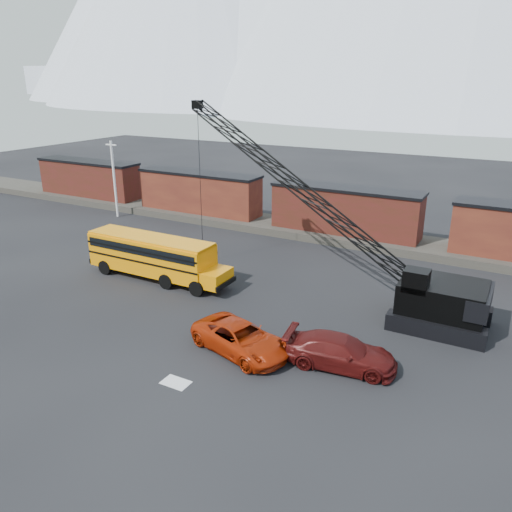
{
  "coord_description": "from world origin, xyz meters",
  "views": [
    {
      "loc": [
        13.96,
        -20.44,
        14.07
      ],
      "look_at": [
        -0.87,
        6.7,
        3.0
      ],
      "focal_mm": 35.0,
      "sensor_mm": 36.0,
      "label": 1
    }
  ],
  "objects": [
    {
      "name": "red_pickup",
      "position": [
        1.83,
        0.05,
        0.82
      ],
      "size": [
        6.42,
        4.25,
        1.64
      ],
      "primitive_type": "imported",
      "rotation": [
        0.0,
        0.0,
        1.29
      ],
      "color": "#A72508",
      "rests_on": "ground"
    },
    {
      "name": "snow_patch",
      "position": [
        0.5,
        -4.0,
        0.01
      ],
      "size": [
        1.4,
        0.9,
        0.02
      ],
      "primitive_type": "cube",
      "color": "silver",
      "rests_on": "ground"
    },
    {
      "name": "gravel_berm",
      "position": [
        0.0,
        22.0,
        0.35
      ],
      "size": [
        120.0,
        5.0,
        0.7
      ],
      "primitive_type": "cube",
      "color": "#444038",
      "rests_on": "ground"
    },
    {
      "name": "utility_pole",
      "position": [
        -24.0,
        18.0,
        4.15
      ],
      "size": [
        1.4,
        0.24,
        8.0
      ],
      "color": "silver",
      "rests_on": "ground"
    },
    {
      "name": "crawler_crane",
      "position": [
        1.2,
        9.57,
        6.94
      ],
      "size": [
        21.89,
        4.85,
        12.74
      ],
      "color": "black",
      "rests_on": "ground"
    },
    {
      "name": "boxcar_mid",
      "position": [
        0.0,
        22.0,
        2.76
      ],
      "size": [
        13.7,
        3.1,
        4.17
      ],
      "color": "#4E1816",
      "rests_on": "gravel_berm"
    },
    {
      "name": "maroon_suv",
      "position": [
        7.03,
        1.27,
        0.83
      ],
      "size": [
        6.02,
        3.13,
        1.67
      ],
      "primitive_type": "imported",
      "rotation": [
        0.0,
        0.0,
        1.71
      ],
      "color": "#490E0D",
      "rests_on": "ground"
    },
    {
      "name": "school_bus",
      "position": [
        -9.01,
        6.15,
        1.79
      ],
      "size": [
        11.65,
        2.65,
        3.19
      ],
      "color": "orange",
      "rests_on": "ground"
    },
    {
      "name": "boxcar_west_near",
      "position": [
        -16.0,
        22.0,
        2.76
      ],
      "size": [
        13.7,
        3.1,
        4.17
      ],
      "color": "#491A14",
      "rests_on": "gravel_berm"
    },
    {
      "name": "boxcar_west_far",
      "position": [
        -32.0,
        22.0,
        2.76
      ],
      "size": [
        13.7,
        3.1,
        4.17
      ],
      "color": "#4E1816",
      "rests_on": "gravel_berm"
    },
    {
      "name": "ground",
      "position": [
        0.0,
        0.0,
        0.0
      ],
      "size": [
        160.0,
        160.0,
        0.0
      ],
      "primitive_type": "plane",
      "color": "black",
      "rests_on": "ground"
    }
  ]
}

